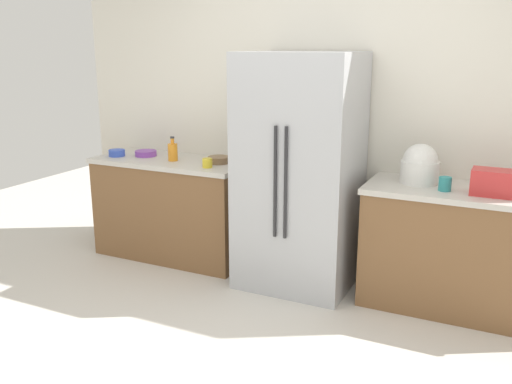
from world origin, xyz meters
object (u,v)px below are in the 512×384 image
(bottle_a, at_px, (173,152))
(bowl_a, at_px, (146,153))
(cup_c, at_px, (445,184))
(rice_cooker, at_px, (420,166))
(refrigerator, at_px, (299,173))
(toaster, at_px, (492,182))
(bowl_b, at_px, (117,153))
(bowl_c, at_px, (219,160))
(cup_a, at_px, (207,163))

(bottle_a, distance_m, bowl_a, 0.35)
(bottle_a, bearing_deg, cup_c, -1.15)
(bowl_a, bearing_deg, bottle_a, -11.75)
(rice_cooker, height_order, cup_c, rice_cooker)
(refrigerator, relative_size, cup_c, 18.85)
(bowl_a, bearing_deg, rice_cooker, 0.89)
(cup_c, bearing_deg, toaster, 3.37)
(refrigerator, xyz_separation_m, bowl_b, (-1.74, -0.02, 0.01))
(toaster, distance_m, cup_c, 0.30)
(toaster, xyz_separation_m, bottle_a, (-2.54, 0.03, -0.01))
(refrigerator, relative_size, bowl_c, 9.85)
(bowl_a, bearing_deg, refrigerator, -3.62)
(bottle_a, height_order, bowl_a, bottle_a)
(bottle_a, xyz_separation_m, bowl_a, (-0.34, 0.07, -0.06))
(toaster, relative_size, bowl_b, 1.85)
(bottle_a, xyz_separation_m, cup_c, (2.24, -0.05, -0.03))
(toaster, relative_size, rice_cooker, 0.93)
(toaster, distance_m, bottle_a, 2.54)
(refrigerator, height_order, bowl_c, refrigerator)
(cup_a, bearing_deg, cup_c, 1.96)
(bowl_b, bearing_deg, refrigerator, 0.71)
(rice_cooker, bearing_deg, refrigerator, -171.34)
(bottle_a, xyz_separation_m, cup_a, (0.41, -0.11, -0.04))
(refrigerator, height_order, toaster, refrigerator)
(rice_cooker, relative_size, cup_a, 3.52)
(bottle_a, xyz_separation_m, bowl_b, (-0.57, -0.05, -0.05))
(bottle_a, bearing_deg, bowl_a, 168.25)
(cup_c, bearing_deg, cup_a, -178.04)
(bowl_c, bearing_deg, cup_a, -88.59)
(toaster, distance_m, bowl_b, 3.10)
(bowl_a, height_order, bowl_c, bowl_c)
(toaster, relative_size, cup_c, 2.79)
(cup_a, height_order, bowl_b, cup_a)
(toaster, relative_size, bowl_c, 1.46)
(toaster, bearing_deg, bowl_a, 178.05)
(refrigerator, distance_m, bowl_c, 0.78)
(bowl_b, bearing_deg, bottle_a, 4.71)
(toaster, xyz_separation_m, rice_cooker, (-0.49, 0.13, 0.04))
(bottle_a, height_order, bowl_b, bottle_a)
(cup_a, bearing_deg, bottle_a, 165.06)
(bowl_b, xyz_separation_m, bowl_c, (0.97, 0.13, -0.00))
(rice_cooker, xyz_separation_m, cup_a, (-1.64, -0.22, -0.09))
(refrigerator, relative_size, bowl_b, 12.54)
(bowl_c, bearing_deg, bowl_a, -178.65)
(toaster, bearing_deg, bottle_a, 179.37)
(refrigerator, distance_m, bowl_b, 1.74)
(refrigerator, xyz_separation_m, rice_cooker, (0.87, 0.13, 0.11))
(bowl_b, bearing_deg, cup_a, -3.61)
(cup_c, bearing_deg, bottle_a, 178.85)
(bottle_a, bearing_deg, rice_cooker, 3.00)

